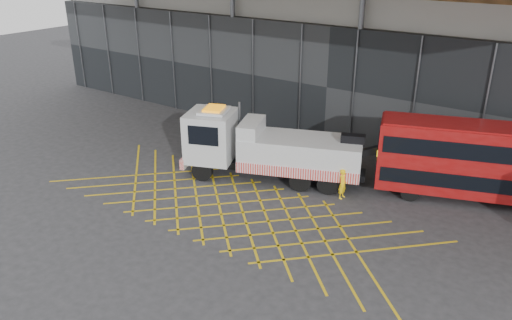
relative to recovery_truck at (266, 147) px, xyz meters
The scene contains 6 objects.
ground_plane 4.96m from the recovery_truck, 113.98° to the right, with size 120.00×120.00×0.00m, color #2D2D2F.
road_markings 4.63m from the recovery_truck, 82.47° to the right, with size 21.56×7.16×0.01m.
construction_building 15.87m from the recovery_truck, 89.71° to the left, with size 55.00×23.97×18.00m.
recovery_truck is the anchor object (origin of this frame).
bus_towed 11.63m from the recovery_truck, 21.13° to the left, with size 10.73×5.70×4.29m.
worker 5.01m from the recovery_truck, ahead, with size 0.62×0.41×1.70m, color yellow.
Camera 1 is at (16.74, -18.31, 12.86)m, focal length 35.00 mm.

